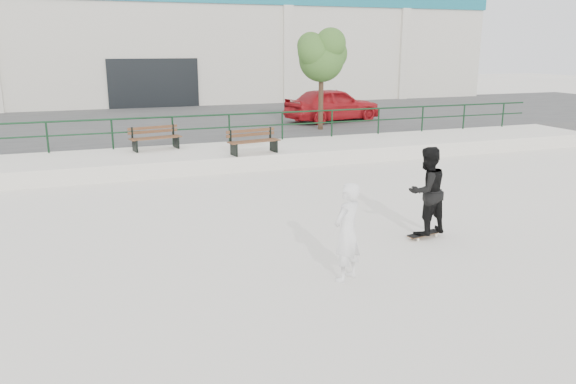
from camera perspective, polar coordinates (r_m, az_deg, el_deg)
name	(u,v)px	position (r m, az deg, el deg)	size (l,w,h in m)	color
ground	(325,266)	(10.17, 3.76, -7.56)	(120.00, 120.00, 0.00)	silver
ledge	(210,158)	(18.85, -7.90, 3.48)	(30.00, 3.00, 0.50)	silver
parking_strip	(171,125)	(27.12, -11.76, 6.66)	(60.00, 14.00, 0.50)	#3C3C3C
railing	(201,123)	(19.95, -8.80, 6.94)	(28.00, 0.06, 1.03)	#12321B
commercial_building	(137,35)	(40.79, -15.12, 15.11)	(44.20, 16.33, 8.00)	silver
bench_left	(155,138)	(19.22, -13.35, 5.35)	(1.75, 0.81, 0.78)	#4C2A1A
bench_right	(253,141)	(18.04, -3.55, 5.14)	(1.75, 0.76, 0.78)	#4C2A1A
tree	(322,54)	(23.26, 3.48, 13.83)	(2.29, 2.03, 4.07)	#4C3A26
red_car	(333,104)	(26.03, 4.55, 8.86)	(1.82, 4.52, 1.54)	#AF151C
skateboard	(424,234)	(11.95, 13.64, -4.18)	(0.81, 0.37, 0.09)	black
standing_skater	(427,191)	(11.69, 13.90, 0.12)	(0.88, 0.68, 1.80)	black
seated_skater	(347,232)	(9.37, 6.03, -4.08)	(0.62, 0.40, 1.69)	white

